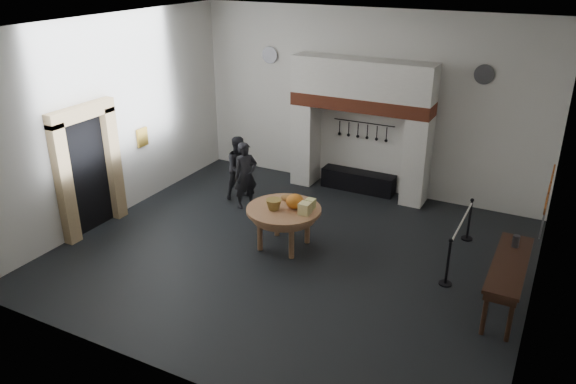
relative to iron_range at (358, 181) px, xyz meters
The scene contains 39 objects.
floor 3.73m from the iron_range, 90.00° to the right, with size 9.00×8.00×0.02m, color black.
ceiling 5.65m from the iron_range, 90.00° to the right, with size 9.00×8.00×0.02m, color silver.
wall_back 2.02m from the iron_range, 90.00° to the left, with size 9.00×0.02×4.50m, color silver.
wall_front 7.97m from the iron_range, 90.00° to the right, with size 9.00×0.02×4.50m, color silver.
wall_left 6.17m from the iron_range, 140.42° to the right, with size 0.02×8.00×4.50m, color silver.
wall_right 6.17m from the iron_range, 39.58° to the right, with size 0.02×8.00×4.50m, color silver.
chimney_pier_left 1.69m from the iron_range, behind, with size 0.55×0.70×2.15m, color silver.
chimney_pier_right 1.69m from the iron_range, ahead, with size 0.55×0.70×2.15m, color silver.
hearth_brick_band 2.06m from the iron_range, 90.00° to the right, with size 3.50×0.72×0.32m, color #9E442B.
chimney_hood 2.67m from the iron_range, 90.00° to the right, with size 3.50×0.70×0.90m, color silver.
iron_range is the anchor object (origin of this frame).
utensil_rail 1.51m from the iron_range, 90.00° to the left, with size 0.02×0.02×1.60m, color black.
door_recess 6.58m from the iron_range, 133.44° to the right, with size 0.04×1.10×2.50m, color black.
door_jamb_near 7.05m from the iron_range, 128.94° to the right, with size 0.22×0.30×2.60m, color tan.
door_jamb_far 6.04m from the iron_range, 137.45° to the right, with size 0.22×0.30×2.60m, color tan.
door_lintel 6.87m from the iron_range, 132.86° to the right, with size 0.22×1.70×0.30m, color tan.
wall_plaque 5.49m from the iron_range, 146.73° to the right, with size 0.05×0.34×0.44m, color gold.
work_table 3.60m from the iron_range, 94.87° to the right, with size 1.54×1.54×0.07m, color #A76F4F.
pumpkin 3.52m from the iron_range, 91.68° to the right, with size 0.36×0.36×0.31m, color orange.
cheese_block_big 3.67m from the iron_range, 86.82° to the right, with size 0.22×0.22×0.24m, color #E8DA8B.
cheese_block_small 3.37m from the iron_range, 86.88° to the right, with size 0.18×0.18×0.20m, color #D9D781.
wicker_basket 3.78m from the iron_range, 96.98° to the right, with size 0.32×0.32×0.22m, color #A2833B.
bread_loaf 3.28m from the iron_range, 97.18° to the right, with size 0.31×0.18×0.13m, color #A06A39.
visitor_near 3.05m from the iron_range, 132.67° to the right, with size 0.59×0.39×1.62m, color black.
visitor_far 3.07m from the iron_range, 143.45° to the right, with size 0.77×0.60×1.59m, color black.
side_table 5.58m from the iron_range, 42.28° to the right, with size 0.55×2.20×0.06m, color #331B12.
pewter_jug 5.21m from the iron_range, 37.34° to the right, with size 0.12×0.12×0.22m, color #444448.
copper_pan_a 5.93m from the iron_range, 38.28° to the right, with size 0.34×0.34×0.03m, color #C6662D.
copper_pan_b 5.62m from the iron_range, 33.66° to the right, with size 0.32×0.32×0.03m, color #C6662D.
copper_pan_c 5.35m from the iron_range, 28.48° to the right, with size 0.30×0.30×0.03m, color #C6662D.
copper_pan_d 5.13m from the iron_range, 22.75° to the right, with size 0.28×0.28×0.03m, color #C6662D.
pewter_plate_left 5.69m from the iron_range, 36.66° to the right, with size 0.40×0.40×0.03m, color #4C4C51.
pewter_plate_mid 5.36m from the iron_range, 31.38° to the right, with size 0.40×0.40×0.03m, color #4C4C51.
pewter_plate_right 5.08m from the iron_range, 25.42° to the right, with size 0.40×0.40×0.03m, color #4C4C51.
pewter_plate_back_left 4.01m from the iron_range, behind, with size 0.44×0.44×0.03m, color #4C4C51.
pewter_plate_back_right 4.01m from the iron_range, ahead, with size 0.44×0.44×0.03m, color #4C4C51.
barrier_post_near 4.62m from the iron_range, 48.59° to the right, with size 0.05×0.05×0.90m, color black.
barrier_post_far 3.39m from the iron_range, 25.55° to the right, with size 0.05×0.05×0.90m, color black.
barrier_rope 3.96m from the iron_range, 38.87° to the right, with size 0.04×0.04×2.00m, color silver.
Camera 1 is at (4.55, -8.98, 5.71)m, focal length 35.00 mm.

